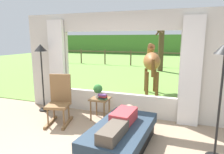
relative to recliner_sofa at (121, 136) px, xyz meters
The scene contains 16 objects.
back_wall_with_window 1.96m from the recliner_sofa, 109.85° to the left, with size 5.20×0.12×2.55m.
curtain_panel_left 2.84m from the recliner_sofa, 147.67° to the left, with size 0.44×0.10×2.40m, color silver.
curtain_panel_right 2.07m from the recliner_sofa, 51.77° to the left, with size 0.44×0.10×2.40m, color silver.
outdoor_pasture_lawn 12.48m from the recliner_sofa, 92.60° to the left, with size 36.00×21.68×0.02m, color olive.
distant_hill_ridge 22.34m from the recliner_sofa, 91.45° to the left, with size 36.00×2.00×2.40m, color #477831.
recliner_sofa is the anchor object (origin of this frame).
reclining_person 0.31m from the recliner_sofa, 90.00° to the right, with size 0.39×1.44×0.22m.
rocking_chair 1.80m from the recliner_sofa, 160.17° to the left, with size 0.61×0.77×1.12m.
side_table 1.40m from the recliner_sofa, 128.45° to the left, with size 0.44×0.44×0.52m.
potted_plant 1.56m from the recliner_sofa, 129.43° to the left, with size 0.22×0.22×0.32m.
book_stack 1.33m from the recliner_sofa, 126.82° to the left, with size 0.21×0.16×0.12m.
floor_lamp_left 3.03m from the recliner_sofa, 155.88° to the left, with size 0.32×0.32×1.78m.
floor_lamp_right 2.01m from the recliner_sofa, ahead, with size 0.32×0.32×1.87m.
horse 3.82m from the recliner_sofa, 90.75° to the left, with size 0.81×1.82×1.73m.
pasture_tree 9.07m from the recliner_sofa, 91.98° to the left, with size 0.99×1.21×3.27m.
pasture_fence_line 10.88m from the recliner_sofa, 92.98° to the left, with size 16.10×0.10×1.10m.
Camera 1 is at (1.50, -2.46, 1.91)m, focal length 32.07 mm.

